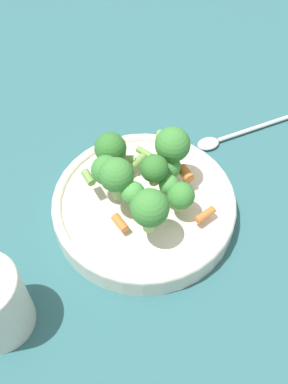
# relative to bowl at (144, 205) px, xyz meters

# --- Properties ---
(ground_plane) EXTENTS (3.00, 3.00, 0.00)m
(ground_plane) POSITION_rel_bowl_xyz_m (0.00, 0.00, -0.02)
(ground_plane) COLOR #2D6066
(bowl) EXTENTS (0.25, 0.25, 0.04)m
(bowl) POSITION_rel_bowl_xyz_m (0.00, 0.00, 0.00)
(bowl) COLOR silver
(bowl) RESTS_ON ground_plane
(pasta_salad) EXTENTS (0.18, 0.19, 0.09)m
(pasta_salad) POSITION_rel_bowl_xyz_m (-0.00, 0.00, 0.06)
(pasta_salad) COLOR #8CB766
(pasta_salad) RESTS_ON bowl
(spoon) EXTENTS (0.13, 0.14, 0.01)m
(spoon) POSITION_rel_bowl_xyz_m (0.07, 0.19, -0.02)
(spoon) COLOR silver
(spoon) RESTS_ON ground_plane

